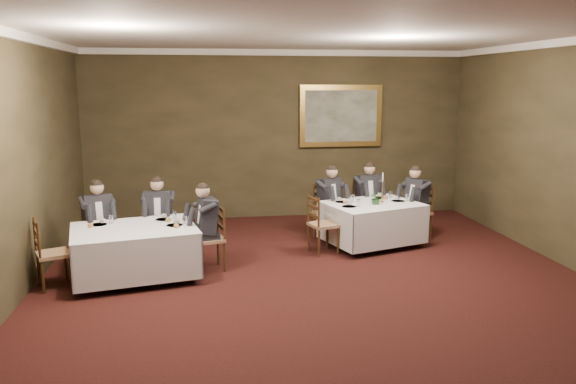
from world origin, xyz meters
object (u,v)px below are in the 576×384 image
object	(u,v)px
chair_main_endleft	(323,236)
chair_main_backright	(366,218)
candlestick	(382,191)
diner_sec_backleft	(99,232)
table_main	(372,221)
painting	(341,116)
table_second	(135,248)
chair_sec_endright	(210,252)
chair_main_endright	(417,224)
diner_sec_backright	(160,227)
diner_main_backleft	(328,210)
chair_sec_backleft	(99,246)
chair_sec_endleft	(53,268)
chair_main_backleft	(328,222)
chair_sec_backright	(160,240)
centerpiece	(376,197)
diner_main_endright	(417,212)
diner_main_backright	(366,206)
diner_sec_endright	(209,237)

from	to	relation	value
chair_main_endleft	chair_main_backright	bearing A→B (deg)	121.24
candlestick	diner_sec_backleft	bearing A→B (deg)	-175.25
table_main	painting	size ratio (longest dim) A/B	1.06
table_second	chair_sec_endright	xyz separation A→B (m)	(1.09, 0.22, -0.17)
chair_main_endright	diner_sec_backright	size ratio (longest dim) A/B	0.74
diner_sec_backleft	diner_main_backleft	bearing A→B (deg)	171.09
table_second	candlestick	xyz separation A→B (m)	(4.12, 1.18, 0.51)
chair_sec_backleft	chair_sec_endleft	bearing A→B (deg)	43.53
chair_main_endleft	chair_main_endright	distance (m)	2.00
chair_sec_endleft	painting	world-z (taller)	painting
diner_sec_backright	painting	distance (m)	4.74
chair_main_backleft	chair_sec_endright	xyz separation A→B (m)	(-2.19, -1.54, 0.00)
table_second	painting	distance (m)	5.55
chair_sec_backright	chair_sec_endright	bearing A→B (deg)	139.77
table_main	diner_sec_backright	size ratio (longest dim) A/B	1.40
centerpiece	chair_sec_backleft	bearing A→B (deg)	-177.23
chair_main_endright	diner_main_endright	size ratio (longest dim) A/B	0.74
diner_main_backright	candlestick	xyz separation A→B (m)	(0.03, -0.83, 0.45)
diner_main_endright	painting	xyz separation A→B (m)	(-0.94, 2.11, 1.63)
diner_sec_backright	diner_main_backleft	bearing A→B (deg)	-162.40
table_main	chair_sec_backright	bearing A→B (deg)	-177.82
chair_main_backright	diner_main_endright	world-z (taller)	diner_main_endright
diner_main_backright	candlestick	bearing A→B (deg)	79.51
candlestick	painting	world-z (taller)	painting
table_second	painting	bearing A→B (deg)	41.93
chair_sec_backleft	chair_sec_backright	xyz separation A→B (m)	(0.93, 0.19, 0.00)
chair_sec_backleft	diner_main_backright	bearing A→B (deg)	171.61
chair_main_backright	diner_sec_endright	bearing A→B (deg)	18.40
table_main	table_second	world-z (taller)	same
chair_main_backright	painting	bearing A→B (deg)	-96.59
diner_sec_backleft	centerpiece	bearing A→B (deg)	160.09
table_second	chair_sec_endright	size ratio (longest dim) A/B	2.00
chair_main_backleft	candlestick	xyz separation A→B (m)	(0.84, -0.59, 0.68)
diner_sec_backright	chair_main_backleft	bearing A→B (deg)	-162.20
chair_sec_endleft	chair_main_backleft	bearing A→B (deg)	91.85
chair_main_backright	table_second	bearing A→B (deg)	13.79
table_main	chair_main_endright	world-z (taller)	chair_main_endright
centerpiece	candlestick	world-z (taller)	candlestick
diner_sec_backleft	centerpiece	distance (m)	4.63
diner_sec_backright	table_main	bearing A→B (deg)	-174.66
diner_main_endright	centerpiece	size ratio (longest dim) A/B	5.26
diner_sec_backright	candlestick	distance (m)	3.87
chair_sec_backleft	diner_sec_backright	distance (m)	0.98
chair_main_endright	diner_sec_backleft	bearing A→B (deg)	72.19
diner_main_backright	chair_sec_endleft	world-z (taller)	diner_main_backright
diner_sec_endright	centerpiece	bearing A→B (deg)	-87.01
diner_main_endright	chair_sec_endleft	distance (m)	6.19
table_second	chair_main_backright	bearing A→B (deg)	26.32
diner_main_endright	diner_sec_endright	size ratio (longest dim) A/B	1.00
diner_sec_endright	chair_main_endleft	bearing A→B (deg)	-84.96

